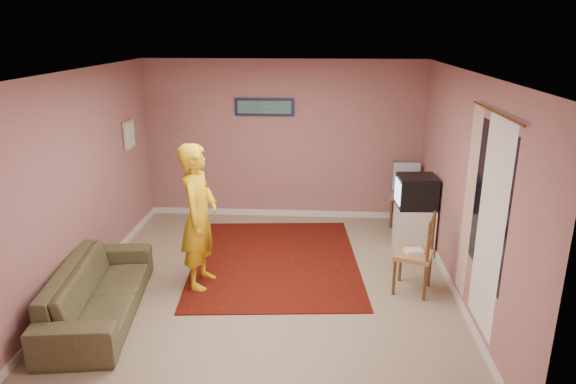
# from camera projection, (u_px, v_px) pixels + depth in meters

# --- Properties ---
(ground) EXTENTS (5.00, 5.00, 0.00)m
(ground) POSITION_uv_depth(u_px,v_px,m) (269.00, 285.00, 6.38)
(ground) COLOR gray
(ground) RESTS_ON ground
(wall_back) EXTENTS (4.50, 0.02, 2.60)m
(wall_back) POSITION_uv_depth(u_px,v_px,m) (283.00, 141.00, 8.36)
(wall_back) COLOR #A26A6E
(wall_back) RESTS_ON ground
(wall_front) EXTENTS (4.50, 0.02, 2.60)m
(wall_front) POSITION_uv_depth(u_px,v_px,m) (232.00, 289.00, 3.61)
(wall_front) COLOR #A26A6E
(wall_front) RESTS_ON ground
(wall_left) EXTENTS (0.02, 5.00, 2.60)m
(wall_left) POSITION_uv_depth(u_px,v_px,m) (80.00, 182.00, 6.12)
(wall_left) COLOR #A26A6E
(wall_left) RESTS_ON ground
(wall_right) EXTENTS (0.02, 5.00, 2.60)m
(wall_right) POSITION_uv_depth(u_px,v_px,m) (464.00, 189.00, 5.85)
(wall_right) COLOR #A26A6E
(wall_right) RESTS_ON ground
(ceiling) EXTENTS (4.50, 5.00, 0.02)m
(ceiling) POSITION_uv_depth(u_px,v_px,m) (266.00, 72.00, 5.59)
(ceiling) COLOR silver
(ceiling) RESTS_ON wall_back
(baseboard_back) EXTENTS (4.50, 0.02, 0.10)m
(baseboard_back) POSITION_uv_depth(u_px,v_px,m) (284.00, 213.00, 8.73)
(baseboard_back) COLOR silver
(baseboard_back) RESTS_ON ground
(baseboard_left) EXTENTS (0.02, 5.00, 0.10)m
(baseboard_left) POSITION_uv_depth(u_px,v_px,m) (93.00, 276.00, 6.50)
(baseboard_left) COLOR silver
(baseboard_left) RESTS_ON ground
(baseboard_right) EXTENTS (0.02, 5.00, 0.10)m
(baseboard_right) POSITION_uv_depth(u_px,v_px,m) (452.00, 287.00, 6.23)
(baseboard_right) COLOR silver
(baseboard_right) RESTS_ON ground
(window) EXTENTS (0.01, 1.10, 1.50)m
(window) POSITION_uv_depth(u_px,v_px,m) (489.00, 202.00, 4.95)
(window) COLOR black
(window) RESTS_ON wall_right
(curtain_sheer) EXTENTS (0.01, 0.75, 2.10)m
(curtain_sheer) POSITION_uv_depth(u_px,v_px,m) (490.00, 227.00, 4.87)
(curtain_sheer) COLOR white
(curtain_sheer) RESTS_ON wall_right
(curtain_floral) EXTENTS (0.01, 0.35, 2.10)m
(curtain_floral) POSITION_uv_depth(u_px,v_px,m) (469.00, 203.00, 5.53)
(curtain_floral) COLOR white
(curtain_floral) RESTS_ON wall_right
(curtain_rod) EXTENTS (0.02, 1.40, 0.02)m
(curtain_rod) POSITION_uv_depth(u_px,v_px,m) (496.00, 112.00, 4.68)
(curtain_rod) COLOR brown
(curtain_rod) RESTS_ON wall_right
(picture_back) EXTENTS (0.95, 0.04, 0.28)m
(picture_back) POSITION_uv_depth(u_px,v_px,m) (264.00, 107.00, 8.18)
(picture_back) COLOR #141937
(picture_back) RESTS_ON wall_back
(picture_left) EXTENTS (0.04, 0.38, 0.42)m
(picture_left) POSITION_uv_depth(u_px,v_px,m) (129.00, 135.00, 7.56)
(picture_left) COLOR #C3B386
(picture_left) RESTS_ON wall_left
(area_rug) EXTENTS (2.45, 2.96, 0.01)m
(area_rug) POSITION_uv_depth(u_px,v_px,m) (275.00, 260.00, 7.05)
(area_rug) COLOR black
(area_rug) RESTS_ON ground
(tv_cabinet) EXTENTS (0.52, 0.48, 0.67)m
(tv_cabinet) POSITION_uv_depth(u_px,v_px,m) (414.00, 229.00, 7.27)
(tv_cabinet) COLOR silver
(tv_cabinet) RESTS_ON ground
(crt_tv) EXTENTS (0.54, 0.49, 0.45)m
(crt_tv) POSITION_uv_depth(u_px,v_px,m) (416.00, 192.00, 7.10)
(crt_tv) COLOR black
(crt_tv) RESTS_ON tv_cabinet
(chair_a) EXTENTS (0.52, 0.50, 0.55)m
(chair_a) POSITION_uv_depth(u_px,v_px,m) (405.00, 188.00, 8.16)
(chair_a) COLOR #A3914F
(chair_a) RESTS_ON ground
(dvd_player) EXTENTS (0.46, 0.39, 0.07)m
(dvd_player) POSITION_uv_depth(u_px,v_px,m) (405.00, 192.00, 8.18)
(dvd_player) COLOR #B0B0B5
(dvd_player) RESTS_ON chair_a
(blue_throw) EXTENTS (0.42, 0.05, 0.44)m
(blue_throw) POSITION_uv_depth(u_px,v_px,m) (406.00, 176.00, 8.10)
(blue_throw) COLOR #87B2DD
(blue_throw) RESTS_ON chair_a
(chair_b) EXTENTS (0.54, 0.56, 0.53)m
(chair_b) POSITION_uv_depth(u_px,v_px,m) (414.00, 245.00, 6.08)
(chair_b) COLOR #A3914F
(chair_b) RESTS_ON ground
(game_console) EXTENTS (0.22, 0.18, 0.04)m
(game_console) POSITION_uv_depth(u_px,v_px,m) (414.00, 251.00, 6.10)
(game_console) COLOR white
(game_console) RESTS_ON chair_b
(sofa) EXTENTS (1.08, 2.15, 0.60)m
(sofa) POSITION_uv_depth(u_px,v_px,m) (98.00, 291.00, 5.63)
(sofa) COLOR brown
(sofa) RESTS_ON ground
(person) EXTENTS (0.49, 0.69, 1.79)m
(person) POSITION_uv_depth(u_px,v_px,m) (199.00, 217.00, 6.15)
(person) COLOR gold
(person) RESTS_ON ground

